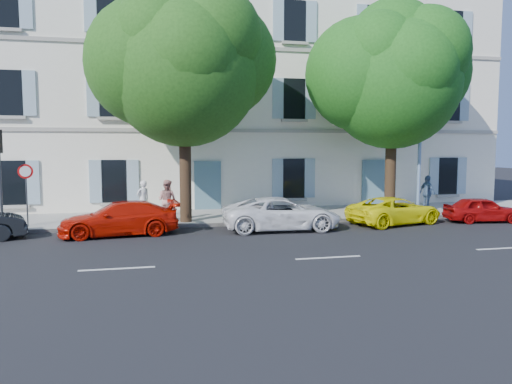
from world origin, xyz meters
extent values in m
plane|color=black|center=(0.00, 0.00, 0.00)|extent=(90.00, 90.00, 0.00)
cube|color=#A09E96|center=(0.00, 4.45, 0.07)|extent=(36.00, 4.50, 0.15)
cube|color=#9E998E|center=(0.00, 2.28, 0.08)|extent=(36.00, 0.16, 0.16)
cube|color=white|center=(0.00, 10.20, 6.00)|extent=(28.00, 7.00, 12.00)
imported|color=#BC1305|center=(-6.15, 1.12, 0.62)|extent=(4.42, 2.11, 1.24)
imported|color=white|center=(-0.04, 0.91, 0.64)|extent=(4.71, 2.35, 1.28)
imported|color=#FFF50A|center=(4.94, 1.24, 0.57)|extent=(4.47, 2.91, 1.14)
imported|color=#9C0A09|center=(8.89, 0.93, 0.54)|extent=(3.33, 1.73, 1.08)
cylinder|color=#3A2819|center=(-3.58, 2.90, 2.06)|extent=(0.48, 0.48, 3.82)
ellipsoid|color=#2B691A|center=(-3.58, 2.90, 6.27)|extent=(6.12, 6.12, 6.73)
cylinder|color=#3A2819|center=(5.80, 3.32, 2.01)|extent=(0.49, 0.49, 3.71)
ellipsoid|color=#26741D|center=(5.80, 3.32, 6.13)|extent=(6.03, 6.03, 6.64)
cylinder|color=#383A3D|center=(-10.50, 2.70, 1.69)|extent=(0.10, 0.10, 3.08)
cylinder|color=#383A3D|center=(-9.67, 2.99, 1.17)|extent=(0.06, 0.06, 2.05)
cylinder|color=red|center=(-9.67, 2.97, 2.29)|extent=(0.56, 0.14, 0.56)
cylinder|color=#7293BF|center=(6.95, 2.82, 3.89)|extent=(0.15, 0.15, 7.49)
cylinder|color=#7293BF|center=(6.95, 2.17, 7.64)|extent=(0.39, 1.30, 0.09)
cube|color=#383A3D|center=(6.95, 1.51, 7.50)|extent=(0.32, 0.46, 0.17)
imported|color=white|center=(-5.30, 4.18, 0.97)|extent=(0.71, 0.65, 1.64)
imported|color=tan|center=(-4.32, 3.30, 1.01)|extent=(1.05, 1.01, 1.71)
imported|color=slate|center=(8.08, 3.89, 0.99)|extent=(0.58, 1.05, 1.69)
camera|label=1|loc=(-5.26, -17.59, 3.33)|focal=35.00mm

